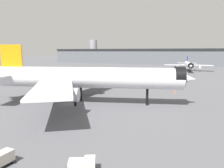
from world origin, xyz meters
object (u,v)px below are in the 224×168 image
baggage_tug_wing (83,165)px  traffic_cone_near_nose (163,88)px  airliner_near_gate (86,78)px  baggage_cart_trailing (3,158)px  traffic_cone_wingtip (175,92)px  airliner_far_taxiway (189,65)px

baggage_tug_wing → traffic_cone_near_nose: bearing=65.4°
airliner_near_gate → traffic_cone_near_nose: 35.71m
airliner_near_gate → baggage_cart_trailing: airliner_near_gate is taller
baggage_cart_trailing → traffic_cone_wingtip: 58.85m
airliner_near_gate → baggage_tug_wing: 35.14m
traffic_cone_near_nose → traffic_cone_wingtip: size_ratio=0.74×
baggage_tug_wing → traffic_cone_near_nose: (-5.65, 61.45, -0.68)m
baggage_tug_wing → traffic_cone_near_nose: baggage_tug_wing is taller
airliner_near_gate → airliner_far_taxiway: (11.18, 112.83, -2.46)m
traffic_cone_wingtip → baggage_tug_wing: bearing=-89.9°
baggage_tug_wing → baggage_cart_trailing: 10.31m
airliner_far_taxiway → traffic_cone_near_nose: bearing=-11.0°
baggage_tug_wing → traffic_cone_wingtip: size_ratio=4.56×
airliner_near_gate → traffic_cone_wingtip: bearing=33.9°
airliner_near_gate → baggage_cart_trailing: 33.96m
baggage_cart_trailing → traffic_cone_near_nose: size_ratio=4.22×
airliner_far_taxiway → baggage_cart_trailing: bearing=-13.3°
airliner_near_gate → baggage_tug_wing: (18.90, -28.99, -6.07)m
baggage_tug_wing → traffic_cone_wingtip: baggage_tug_wing is taller
airliner_far_taxiway → traffic_cone_near_nose: size_ratio=64.84×
baggage_tug_wing → traffic_cone_wingtip: (-0.08, 54.87, -0.58)m
airliner_near_gate → traffic_cone_near_nose: bearing=47.8°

